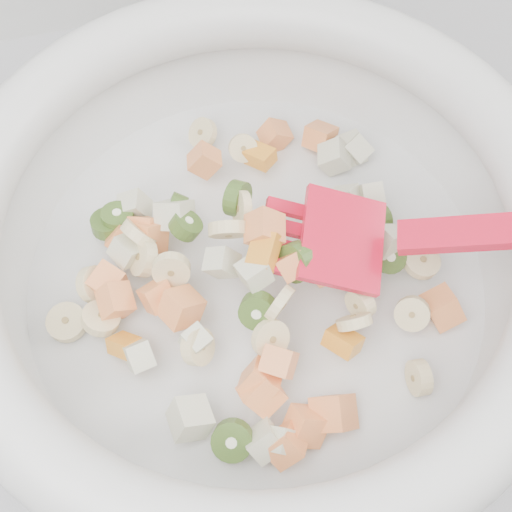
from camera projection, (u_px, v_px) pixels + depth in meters
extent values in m
cube|color=gray|center=(313.00, 404.00, 0.96)|extent=(2.00, 0.60, 0.90)
cylinder|color=silver|center=(256.00, 282.00, 0.53)|extent=(0.35, 0.35, 0.02)
torus|color=silver|center=(256.00, 225.00, 0.46)|extent=(0.43, 0.43, 0.05)
cylinder|color=#F8E6A5|center=(406.00, 236.00, 0.52)|extent=(0.03, 0.03, 0.03)
cylinder|color=#F8E6A5|center=(242.00, 209.00, 0.50)|extent=(0.02, 0.03, 0.03)
cylinder|color=#F8E6A5|center=(271.00, 339.00, 0.46)|extent=(0.03, 0.03, 0.03)
cylinder|color=#F8E6A5|center=(203.00, 133.00, 0.57)|extent=(0.03, 0.03, 0.02)
cylinder|color=#F8E6A5|center=(67.00, 322.00, 0.50)|extent=(0.04, 0.04, 0.01)
cylinder|color=#F8E6A5|center=(422.00, 261.00, 0.51)|extent=(0.03, 0.03, 0.01)
cylinder|color=#F8E6A5|center=(94.00, 284.00, 0.50)|extent=(0.03, 0.03, 0.03)
cylinder|color=#F8E6A5|center=(412.00, 314.00, 0.49)|extent=(0.03, 0.03, 0.03)
cylinder|color=#F8E6A5|center=(228.00, 230.00, 0.48)|extent=(0.04, 0.02, 0.04)
cylinder|color=#F8E6A5|center=(198.00, 347.00, 0.47)|extent=(0.03, 0.04, 0.03)
cylinder|color=#F8E6A5|center=(419.00, 378.00, 0.47)|extent=(0.01, 0.03, 0.04)
cylinder|color=#F8E6A5|center=(354.00, 322.00, 0.47)|extent=(0.03, 0.02, 0.03)
cylinder|color=#F8E6A5|center=(139.00, 234.00, 0.50)|extent=(0.03, 0.03, 0.03)
cylinder|color=#F8E6A5|center=(171.00, 270.00, 0.48)|extent=(0.03, 0.02, 0.03)
cylinder|color=#F8E6A5|center=(280.00, 303.00, 0.47)|extent=(0.03, 0.03, 0.04)
cylinder|color=#F8E6A5|center=(101.00, 318.00, 0.49)|extent=(0.03, 0.03, 0.02)
cylinder|color=#F8E6A5|center=(243.00, 148.00, 0.55)|extent=(0.02, 0.02, 0.02)
cylinder|color=#F8E6A5|center=(143.00, 258.00, 0.50)|extent=(0.03, 0.04, 0.04)
cylinder|color=#F8E6A5|center=(360.00, 304.00, 0.48)|extent=(0.02, 0.03, 0.03)
cube|color=#F7964E|center=(320.00, 137.00, 0.57)|extent=(0.03, 0.03, 0.03)
cube|color=#F7964E|center=(262.00, 393.00, 0.46)|extent=(0.03, 0.03, 0.04)
cube|color=#F7964E|center=(295.00, 264.00, 0.47)|extent=(0.03, 0.03, 0.03)
cube|color=#F7964E|center=(107.00, 282.00, 0.50)|extent=(0.03, 0.03, 0.03)
cube|color=#F7964E|center=(305.00, 426.00, 0.46)|extent=(0.03, 0.03, 0.04)
cube|color=#F7964E|center=(121.00, 237.00, 0.52)|extent=(0.03, 0.03, 0.03)
cube|color=#F7964E|center=(260.00, 381.00, 0.46)|extent=(0.03, 0.03, 0.03)
cube|color=#F7964E|center=(143.00, 229.00, 0.51)|extent=(0.03, 0.03, 0.03)
cube|color=#F7964E|center=(182.00, 308.00, 0.48)|extent=(0.04, 0.03, 0.03)
cube|color=#F7964E|center=(286.00, 445.00, 0.45)|extent=(0.03, 0.03, 0.03)
cube|color=#F7964E|center=(320.00, 229.00, 0.49)|extent=(0.03, 0.03, 0.03)
cube|color=#F7964E|center=(334.00, 413.00, 0.46)|extent=(0.04, 0.03, 0.04)
cube|color=#F7964E|center=(326.00, 263.00, 0.49)|extent=(0.04, 0.04, 0.03)
cube|color=#F7964E|center=(157.00, 296.00, 0.49)|extent=(0.03, 0.03, 0.03)
cube|color=#F7964E|center=(265.00, 229.00, 0.47)|extent=(0.03, 0.03, 0.03)
cube|color=#F7964E|center=(204.00, 160.00, 0.54)|extent=(0.03, 0.02, 0.03)
cube|color=#F7964E|center=(279.00, 362.00, 0.46)|extent=(0.03, 0.03, 0.03)
cube|color=#F7964E|center=(275.00, 135.00, 0.57)|extent=(0.03, 0.02, 0.03)
cube|color=#F7964E|center=(115.00, 300.00, 0.49)|extent=(0.03, 0.03, 0.03)
cube|color=#F7964E|center=(326.00, 226.00, 0.51)|extent=(0.03, 0.03, 0.02)
cube|color=#F7964E|center=(147.00, 236.00, 0.51)|extent=(0.04, 0.04, 0.04)
cube|color=#F7964E|center=(443.00, 308.00, 0.50)|extent=(0.03, 0.03, 0.04)
cylinder|color=#67A035|center=(117.00, 217.00, 0.52)|extent=(0.03, 0.04, 0.01)
cylinder|color=#67A035|center=(258.00, 311.00, 0.47)|extent=(0.03, 0.03, 0.03)
cylinder|color=#67A035|center=(232.00, 440.00, 0.45)|extent=(0.04, 0.03, 0.03)
cylinder|color=#67A035|center=(389.00, 257.00, 0.51)|extent=(0.03, 0.03, 0.03)
cylinder|color=#67A035|center=(375.00, 219.00, 0.53)|extent=(0.02, 0.04, 0.04)
cylinder|color=#67A035|center=(108.00, 224.00, 0.53)|extent=(0.03, 0.03, 0.02)
cylinder|color=#67A035|center=(297.00, 262.00, 0.47)|extent=(0.02, 0.04, 0.04)
cylinder|color=#67A035|center=(186.00, 225.00, 0.50)|extent=(0.03, 0.02, 0.02)
cylinder|color=#67A035|center=(237.00, 199.00, 0.51)|extent=(0.03, 0.04, 0.04)
cylinder|color=#67A035|center=(176.00, 209.00, 0.52)|extent=(0.03, 0.03, 0.03)
cube|color=beige|center=(190.00, 418.00, 0.45)|extent=(0.03, 0.03, 0.03)
cube|color=beige|center=(222.00, 263.00, 0.48)|extent=(0.03, 0.02, 0.03)
cube|color=beige|center=(357.00, 149.00, 0.57)|extent=(0.02, 0.03, 0.03)
cube|color=beige|center=(352.00, 149.00, 0.57)|extent=(0.02, 0.03, 0.03)
cube|color=beige|center=(320.00, 239.00, 0.50)|extent=(0.02, 0.03, 0.03)
cube|color=beige|center=(389.00, 242.00, 0.51)|extent=(0.03, 0.03, 0.03)
cube|color=beige|center=(334.00, 157.00, 0.56)|extent=(0.03, 0.03, 0.03)
cube|color=beige|center=(254.00, 273.00, 0.47)|extent=(0.03, 0.03, 0.02)
cube|color=beige|center=(128.00, 250.00, 0.51)|extent=(0.03, 0.03, 0.03)
cube|color=beige|center=(371.00, 195.00, 0.53)|extent=(0.02, 0.02, 0.02)
cube|color=beige|center=(139.00, 356.00, 0.47)|extent=(0.02, 0.03, 0.03)
cube|color=beige|center=(282.00, 441.00, 0.45)|extent=(0.03, 0.02, 0.02)
cube|color=beige|center=(345.00, 199.00, 0.53)|extent=(0.03, 0.03, 0.03)
cube|color=beige|center=(175.00, 215.00, 0.51)|extent=(0.03, 0.04, 0.03)
cube|color=beige|center=(134.00, 208.00, 0.53)|extent=(0.03, 0.02, 0.03)
cube|color=beige|center=(195.00, 341.00, 0.47)|extent=(0.02, 0.02, 0.02)
cube|color=beige|center=(264.00, 441.00, 0.45)|extent=(0.03, 0.03, 0.03)
cube|color=orange|center=(343.00, 341.00, 0.47)|extent=(0.03, 0.03, 0.02)
cube|color=orange|center=(124.00, 345.00, 0.48)|extent=(0.03, 0.03, 0.03)
cube|color=orange|center=(260.00, 156.00, 0.55)|extent=(0.03, 0.03, 0.02)
cube|color=orange|center=(264.00, 251.00, 0.47)|extent=(0.03, 0.03, 0.02)
cube|color=red|center=(342.00, 240.00, 0.48)|extent=(0.08, 0.08, 0.03)
cube|color=red|center=(286.00, 208.00, 0.49)|extent=(0.03, 0.02, 0.02)
cube|color=red|center=(285.00, 228.00, 0.49)|extent=(0.03, 0.02, 0.02)
cube|color=red|center=(283.00, 247.00, 0.48)|extent=(0.03, 0.02, 0.02)
cube|color=red|center=(281.00, 268.00, 0.47)|extent=(0.03, 0.02, 0.02)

